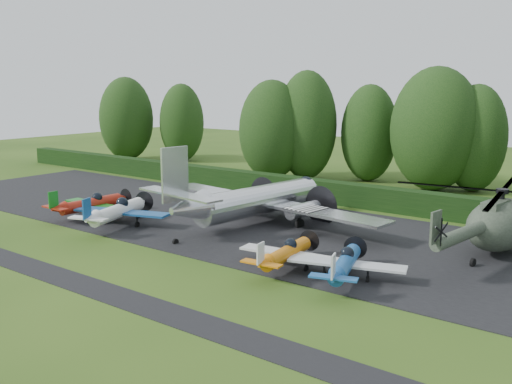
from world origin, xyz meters
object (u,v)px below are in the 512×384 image
Objects in this scene: transport_plane at (257,200)px; light_plane_white at (118,211)px; light_plane_orange at (287,253)px; light_plane_blue at (345,263)px; helicopter at (500,220)px; light_plane_red at (92,204)px.

transport_plane is 2.63× the size of light_plane_white.
light_plane_blue reaches higher than light_plane_orange.
light_plane_white is 0.53× the size of helicopter.
transport_plane is 3.25× the size of light_plane_orange.
light_plane_red is 0.48× the size of helicopter.
helicopter is at bearing 79.77° from light_plane_blue.
helicopter reaches higher than light_plane_orange.
transport_plane reaches higher than light_plane_white.
light_plane_red is at bearing -173.35° from light_plane_white.
light_plane_red is 0.90× the size of light_plane_white.
transport_plane reaches higher than helicopter.
light_plane_white is 15.86m from light_plane_orange.
light_plane_red is at bearing -177.56° from light_plane_orange.
helicopter is at bearing 55.70° from light_plane_orange.
transport_plane is 13.66m from light_plane_red.
light_plane_red reaches higher than light_plane_blue.
light_plane_orange is at bearing -5.56° from light_plane_red.
light_plane_orange is at bearing -139.49° from helicopter.
helicopter reaches higher than light_plane_blue.
transport_plane is at bearing -179.21° from helicopter.
light_plane_red is 23.88m from light_plane_blue.
light_plane_red is 1.07× the size of light_plane_blue.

